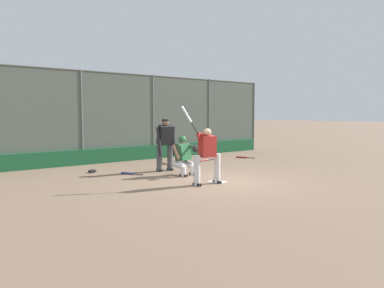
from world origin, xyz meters
The scene contains 13 objects.
ground_plane centered at (0.00, 0.00, 0.00)m, with size 160.00×160.00×0.00m, color #7A604C.
home_plate_marker centered at (0.00, 0.00, 0.01)m, with size 0.43×0.43×0.01m, color white.
backstop_fence centered at (0.00, -6.02, 1.92)m, with size 16.31×0.08×3.66m.
padding_wall centered at (0.00, -5.92, 0.30)m, with size 15.90×0.18×0.59m, color #19512D.
bleachers_beyond centered at (-0.41, -8.52, 0.48)m, with size 11.36×2.50×1.48m.
batter_at_plate centered at (0.50, 0.12, 0.86)m, with size 1.01×0.69×2.20m.
catcher_behind_plate centered at (0.05, -1.53, 0.66)m, with size 0.71×0.82×1.27m.
umpire_home centered at (0.02, -2.64, 0.97)m, with size 0.73×0.47×1.81m.
spare_bat_near_backstop centered at (-2.85, -3.85, 0.03)m, with size 0.82×0.16×0.07m.
spare_bat_by_padding centered at (-0.92, -4.18, 0.03)m, with size 0.18×0.80×0.07m.
spare_bat_third_base_side centered at (1.37, -2.77, 0.03)m, with size 0.40×0.79×0.07m.
spare_bat_first_base_side centered at (-4.78, -3.59, 0.03)m, with size 0.40×0.81×0.07m.
fielding_glove_on_dirt centered at (2.16, -3.88, 0.05)m, with size 0.30×0.23×0.11m.
Camera 1 is at (7.23, 7.99, 2.00)m, focal length 35.00 mm.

